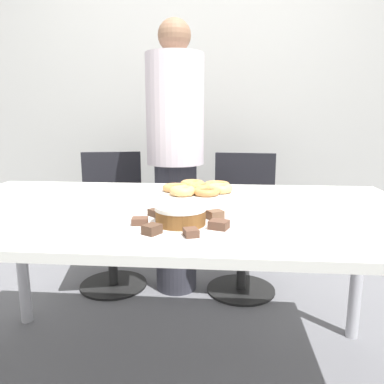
# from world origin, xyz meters

# --- Properties ---
(wall_back) EXTENTS (8.00, 0.05, 2.60)m
(wall_back) POSITION_xyz_m (0.00, 1.61, 1.30)
(wall_back) COLOR beige
(wall_back) RESTS_ON ground_plane
(table) EXTENTS (1.86, 1.01, 0.78)m
(table) POSITION_xyz_m (0.00, 0.00, 0.70)
(table) COLOR silver
(table) RESTS_ON ground_plane
(person_standing) EXTENTS (0.35, 0.35, 1.67)m
(person_standing) POSITION_xyz_m (-0.10, 0.93, 0.88)
(person_standing) COLOR #383842
(person_standing) RESTS_ON ground_plane
(office_chair_left) EXTENTS (0.52, 0.52, 0.88)m
(office_chair_left) POSITION_xyz_m (-0.53, 0.98, 0.41)
(office_chair_left) COLOR black
(office_chair_left) RESTS_ON ground_plane
(office_chair_right) EXTENTS (0.48, 0.48, 0.88)m
(office_chair_right) POSITION_xyz_m (0.33, 0.98, 0.41)
(office_chair_right) COLOR black
(office_chair_right) RESTS_ON ground_plane
(plate_cake) EXTENTS (0.35, 0.35, 0.01)m
(plate_cake) POSITION_xyz_m (0.07, -0.25, 0.78)
(plate_cake) COLOR white
(plate_cake) RESTS_ON table
(plate_donuts) EXTENTS (0.36, 0.36, 0.01)m
(plate_donuts) POSITION_xyz_m (0.10, 0.25, 0.78)
(plate_donuts) COLOR white
(plate_donuts) RESTS_ON table
(frosted_cake) EXTENTS (0.16, 0.16, 0.06)m
(frosted_cake) POSITION_xyz_m (0.07, -0.25, 0.82)
(frosted_cake) COLOR brown
(frosted_cake) RESTS_ON plate_cake
(lamington_0) EXTENTS (0.05, 0.06, 0.02)m
(lamington_0) POSITION_xyz_m (0.08, -0.13, 0.80)
(lamington_0) COLOR #513828
(lamington_0) RESTS_ON plate_cake
(lamington_1) EXTENTS (0.07, 0.07, 0.02)m
(lamington_1) POSITION_xyz_m (-0.02, -0.17, 0.80)
(lamington_1) COLOR #513828
(lamington_1) RESTS_ON plate_cake
(lamington_2) EXTENTS (0.05, 0.05, 0.02)m
(lamington_2) POSITION_xyz_m (-0.06, -0.27, 0.80)
(lamington_2) COLOR brown
(lamington_2) RESTS_ON plate_cake
(lamington_3) EXTENTS (0.06, 0.06, 0.03)m
(lamington_3) POSITION_xyz_m (0.00, -0.36, 0.80)
(lamington_3) COLOR #513828
(lamington_3) RESTS_ON plate_cake
(lamington_4) EXTENTS (0.05, 0.05, 0.02)m
(lamington_4) POSITION_xyz_m (0.11, -0.37, 0.80)
(lamington_4) COLOR brown
(lamington_4) RESTS_ON plate_cake
(lamington_5) EXTENTS (0.07, 0.06, 0.03)m
(lamington_5) POSITION_xyz_m (0.19, -0.29, 0.80)
(lamington_5) COLOR brown
(lamington_5) RESTS_ON plate_cake
(lamington_6) EXTENTS (0.06, 0.06, 0.03)m
(lamington_6) POSITION_xyz_m (0.17, -0.19, 0.80)
(lamington_6) COLOR brown
(lamington_6) RESTS_ON plate_cake
(donut_0) EXTENTS (0.11, 0.11, 0.04)m
(donut_0) POSITION_xyz_m (0.10, 0.25, 0.80)
(donut_0) COLOR #C68447
(donut_0) RESTS_ON plate_donuts
(donut_1) EXTENTS (0.11, 0.11, 0.03)m
(donut_1) POSITION_xyz_m (0.13, 0.19, 0.80)
(donut_1) COLOR #C68447
(donut_1) RESTS_ON plate_donuts
(donut_2) EXTENTS (0.11, 0.11, 0.04)m
(donut_2) POSITION_xyz_m (0.19, 0.25, 0.80)
(donut_2) COLOR #E5AD66
(donut_2) RESTS_ON plate_donuts
(donut_3) EXTENTS (0.12, 0.12, 0.03)m
(donut_3) POSITION_xyz_m (0.17, 0.34, 0.80)
(donut_3) COLOR #D18E4C
(donut_3) RESTS_ON plate_donuts
(donut_4) EXTENTS (0.11, 0.11, 0.04)m
(donut_4) POSITION_xyz_m (0.06, 0.34, 0.80)
(donut_4) COLOR #D18E4C
(donut_4) RESTS_ON plate_donuts
(donut_5) EXTENTS (0.12, 0.12, 0.03)m
(donut_5) POSITION_xyz_m (-0.01, 0.26, 0.80)
(donut_5) COLOR #D18E4C
(donut_5) RESTS_ON plate_donuts
(donut_6) EXTENTS (0.11, 0.11, 0.04)m
(donut_6) POSITION_xyz_m (0.03, 0.18, 0.80)
(donut_6) COLOR #E5AD66
(donut_6) RESTS_ON plate_donuts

